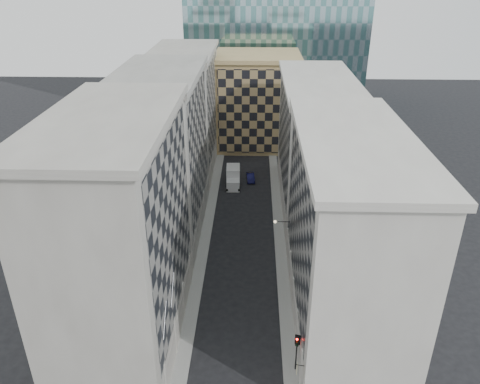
# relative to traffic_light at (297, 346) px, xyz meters

# --- Properties ---
(sidewalk_west) EXTENTS (1.50, 100.00, 0.15)m
(sidewalk_west) POSITION_rel_traffic_light_xyz_m (-10.94, 23.63, -3.04)
(sidewalk_west) COLOR gray
(sidewalk_west) RESTS_ON ground
(sidewalk_east) EXTENTS (1.50, 100.00, 0.15)m
(sidewalk_east) POSITION_rel_traffic_light_xyz_m (-0.44, 23.63, -3.04)
(sidewalk_east) COLOR gray
(sidewalk_east) RESTS_ON ground
(bldg_left_a) EXTENTS (10.80, 22.80, 23.70)m
(bldg_left_a) POSITION_rel_traffic_light_xyz_m (-16.57, 4.63, 8.71)
(bldg_left_a) COLOR gray
(bldg_left_a) RESTS_ON ground
(bldg_left_b) EXTENTS (10.80, 22.80, 22.70)m
(bldg_left_b) POSITION_rel_traffic_light_xyz_m (-16.57, 26.63, 8.21)
(bldg_left_b) COLOR gray
(bldg_left_b) RESTS_ON ground
(bldg_left_c) EXTENTS (10.80, 22.80, 21.70)m
(bldg_left_c) POSITION_rel_traffic_light_xyz_m (-16.57, 48.63, 7.71)
(bldg_left_c) COLOR gray
(bldg_left_c) RESTS_ON ground
(bldg_right_a) EXTENTS (10.80, 26.80, 20.70)m
(bldg_right_a) POSITION_rel_traffic_light_xyz_m (5.19, 8.63, 7.21)
(bldg_right_a) COLOR #BCB5AD
(bldg_right_a) RESTS_ON ground
(bldg_right_b) EXTENTS (10.80, 28.80, 19.70)m
(bldg_right_b) POSITION_rel_traffic_light_xyz_m (5.20, 35.63, 6.73)
(bldg_right_b) COLOR #BCB5AD
(bldg_right_b) RESTS_ON ground
(tan_block) EXTENTS (16.80, 14.80, 18.80)m
(tan_block) POSITION_rel_traffic_light_xyz_m (-3.69, 61.53, 6.32)
(tan_block) COLOR tan
(tan_block) RESTS_ON ground
(church_tower) EXTENTS (7.20, 7.20, 51.50)m
(church_tower) POSITION_rel_traffic_light_xyz_m (-5.69, 75.63, 23.84)
(church_tower) COLOR #292420
(church_tower) RESTS_ON ground
(flagpoles_left) EXTENTS (0.10, 6.33, 2.33)m
(flagpoles_left) POSITION_rel_traffic_light_xyz_m (-11.59, -0.37, 4.89)
(flagpoles_left) COLOR gray
(flagpoles_left) RESTS_ON ground
(bracket_lamp) EXTENTS (1.98, 0.36, 0.36)m
(bracket_lamp) POSITION_rel_traffic_light_xyz_m (-1.31, 17.63, 3.09)
(bracket_lamp) COLOR black
(bracket_lamp) RESTS_ON ground
(traffic_light) EXTENTS (0.51, 0.50, 4.14)m
(traffic_light) POSITION_rel_traffic_light_xyz_m (0.00, 0.00, 0.00)
(traffic_light) COLOR black
(traffic_light) RESTS_ON sidewalk_east
(box_truck) EXTENTS (2.49, 5.72, 3.10)m
(box_truck) POSITION_rel_traffic_light_xyz_m (-7.78, 41.06, -1.77)
(box_truck) COLOR silver
(box_truck) RESTS_ON ground
(dark_car) EXTENTS (1.68, 3.93, 1.26)m
(dark_car) POSITION_rel_traffic_light_xyz_m (-4.78, 42.89, -2.48)
(dark_car) COLOR #10113C
(dark_car) RESTS_ON ground
(shop_sign) EXTENTS (0.82, 0.72, 0.80)m
(shop_sign) POSITION_rel_traffic_light_xyz_m (-0.27, -3.37, 0.72)
(shop_sign) COLOR black
(shop_sign) RESTS_ON ground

